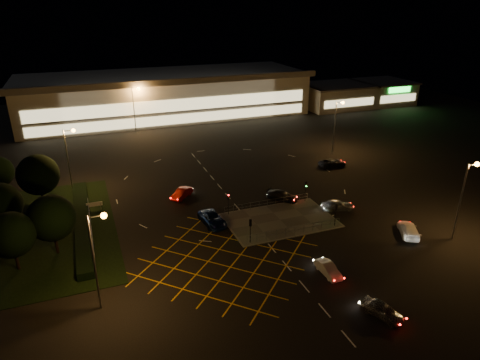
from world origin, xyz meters
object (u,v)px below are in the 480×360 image
object	(u,v)px
car_far_dkgrey	(282,196)
car_east_grey	(333,163)
signal_se	(336,210)
signal_ne	(306,187)
car_right_silver	(338,205)
car_queue_white	(328,269)
car_near_silver	(382,310)
signal_nw	(228,200)
signal_sw	(250,226)
car_left_blue	(212,219)
car_approach_white	(409,230)
car_circ_red	(182,193)

from	to	relation	value
car_far_dkgrey	car_east_grey	xyz separation A→B (m)	(14.67, 9.49, 0.00)
signal_se	signal_ne	xyz separation A→B (m)	(0.00, 7.99, 0.00)
car_right_silver	car_east_grey	world-z (taller)	car_right_silver
car_queue_white	car_far_dkgrey	bearing A→B (deg)	78.01
signal_se	car_far_dkgrey	bearing A→B (deg)	-73.72
car_near_silver	car_far_dkgrey	world-z (taller)	car_near_silver
car_east_grey	signal_nw	bearing A→B (deg)	117.87
signal_sw	car_near_silver	size ratio (longest dim) A/B	0.75
car_near_silver	car_left_blue	size ratio (longest dim) A/B	0.78
car_right_silver	car_approach_white	bearing A→B (deg)	-139.68
signal_ne	car_east_grey	world-z (taller)	signal_ne
car_east_grey	car_approach_white	world-z (taller)	car_approach_white
signal_sw	car_left_blue	bearing A→B (deg)	-65.71
car_queue_white	car_right_silver	xyz separation A→B (m)	(9.52, 12.94, 0.15)
signal_se	signal_ne	size ratio (longest dim) A/B	1.00
car_near_silver	car_left_blue	bearing A→B (deg)	90.88
signal_nw	car_east_grey	xyz separation A→B (m)	(23.80, 11.32, -1.68)
car_queue_white	car_far_dkgrey	size ratio (longest dim) A/B	0.80
signal_nw	car_right_silver	xyz separation A→B (m)	(14.98, -4.02, -1.59)
car_right_silver	car_circ_red	world-z (taller)	car_right_silver
car_queue_white	car_left_blue	distance (m)	17.42
signal_nw	car_east_grey	world-z (taller)	signal_nw
car_near_silver	car_queue_white	size ratio (longest dim) A/B	1.10
car_right_silver	car_approach_white	size ratio (longest dim) A/B	0.90
car_right_silver	signal_nw	bearing A→B (deg)	88.93
signal_sw	signal_ne	xyz separation A→B (m)	(12.00, 7.99, 0.00)
signal_nw	car_near_silver	world-z (taller)	signal_nw
car_far_dkgrey	car_east_grey	bearing A→B (deg)	-8.68
signal_se	car_circ_red	world-z (taller)	signal_se
signal_sw	car_right_silver	world-z (taller)	signal_sw
signal_ne	car_right_silver	xyz separation A→B (m)	(2.98, -4.02, -1.59)
car_east_grey	car_approach_white	distance (m)	24.89
signal_sw	car_near_silver	xyz separation A→B (m)	(6.59, -16.63, -1.65)
signal_sw	car_left_blue	size ratio (longest dim) A/B	0.59
signal_nw	car_approach_white	world-z (taller)	signal_nw
car_queue_white	car_right_silver	distance (m)	16.07
car_east_grey	car_approach_white	size ratio (longest dim) A/B	0.98
signal_sw	signal_nw	size ratio (longest dim) A/B	1.00
signal_sw	signal_se	bearing A→B (deg)	-180.00
signal_se	car_approach_white	size ratio (longest dim) A/B	0.62
car_far_dkgrey	car_right_silver	xyz separation A→B (m)	(5.84, -5.85, 0.09)
signal_se	car_right_silver	world-z (taller)	signal_se
signal_nw	car_far_dkgrey	bearing A→B (deg)	11.31
signal_nw	signal_ne	bearing A→B (deg)	0.00
signal_sw	car_circ_red	distance (m)	16.69
car_right_silver	car_circ_red	bearing A→B (deg)	72.62
signal_sw	car_east_grey	distance (m)	30.69
signal_sw	car_right_silver	distance (m)	15.57
signal_sw	car_queue_white	xyz separation A→B (m)	(5.46, -8.98, -1.74)
car_circ_red	car_east_grey	bearing A→B (deg)	52.14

